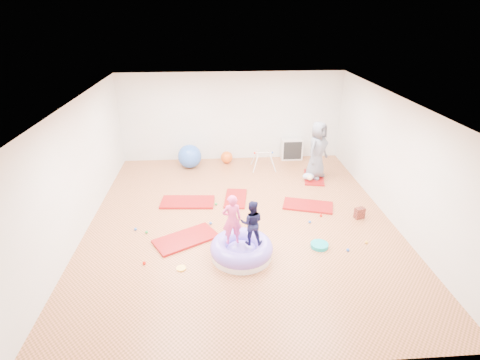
{
  "coord_description": "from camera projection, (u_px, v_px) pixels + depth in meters",
  "views": [
    {
      "loc": [
        -0.57,
        -7.59,
        4.55
      ],
      "look_at": [
        0.0,
        0.3,
        0.9
      ],
      "focal_mm": 28.0,
      "sensor_mm": 36.0,
      "label": 1
    }
  ],
  "objects": [
    {
      "name": "exercise_ball_orange",
      "position": [
        227.0,
        157.0,
        11.98
      ],
      "size": [
        0.38,
        0.38,
        0.38
      ],
      "primitive_type": "sphere",
      "color": "orange",
      "rests_on": "ground"
    },
    {
      "name": "cube_shelf",
      "position": [
        292.0,
        149.0,
        12.23
      ],
      "size": [
        0.69,
        0.34,
        0.69
      ],
      "color": "silver",
      "rests_on": "ground"
    },
    {
      "name": "yellow_toy",
      "position": [
        181.0,
        268.0,
        7.16
      ],
      "size": [
        0.19,
        0.19,
        0.03
      ],
      "primitive_type": "cylinder",
      "color": "yellow",
      "rests_on": "ground"
    },
    {
      "name": "exercise_ball_blue",
      "position": [
        190.0,
        156.0,
        11.58
      ],
      "size": [
        0.73,
        0.73,
        0.73
      ],
      "primitive_type": "sphere",
      "color": "blue",
      "rests_on": "ground"
    },
    {
      "name": "room",
      "position": [
        241.0,
        165.0,
        8.23
      ],
      "size": [
        7.01,
        8.01,
        2.81
      ],
      "color": "#CA734F",
      "rests_on": "ground"
    },
    {
      "name": "gym_mat_front_left",
      "position": [
        186.0,
        239.0,
        8.04
      ],
      "size": [
        1.48,
        1.24,
        0.06
      ],
      "primitive_type": "cube",
      "rotation": [
        0.0,
        0.0,
        0.52
      ],
      "color": "#A21D05",
      "rests_on": "ground"
    },
    {
      "name": "inflatable_cushion",
      "position": [
        241.0,
        250.0,
        7.47
      ],
      "size": [
        1.26,
        1.26,
        0.4
      ],
      "rotation": [
        0.0,
        0.0,
        -0.35
      ],
      "color": "white",
      "rests_on": "ground"
    },
    {
      "name": "gym_mat_right",
      "position": [
        308.0,
        206.0,
        9.4
      ],
      "size": [
        1.34,
        0.94,
        0.05
      ],
      "primitive_type": "cube",
      "rotation": [
        0.0,
        0.0,
        -0.3
      ],
      "color": "#A21D05",
      "rests_on": "ground"
    },
    {
      "name": "infant",
      "position": [
        309.0,
        177.0,
        10.72
      ],
      "size": [
        0.34,
        0.35,
        0.2
      ],
      "color": "#B1BDD8",
      "rests_on": "gym_mat_rear_right"
    },
    {
      "name": "backpack",
      "position": [
        360.0,
        213.0,
        8.84
      ],
      "size": [
        0.26,
        0.2,
        0.27
      ],
      "primitive_type": "cube",
      "rotation": [
        0.0,
        0.0,
        0.29
      ],
      "color": "#A13423",
      "rests_on": "ground"
    },
    {
      "name": "gym_mat_mid_left",
      "position": [
        188.0,
        202.0,
        9.57
      ],
      "size": [
        1.39,
        0.76,
        0.06
      ],
      "primitive_type": "cube",
      "rotation": [
        0.0,
        0.0,
        -0.07
      ],
      "color": "#A21D05",
      "rests_on": "ground"
    },
    {
      "name": "infant_play_gym",
      "position": [
        263.0,
        158.0,
        11.44
      ],
      "size": [
        0.73,
        0.69,
        0.56
      ],
      "rotation": [
        0.0,
        0.0,
        -0.01
      ],
      "color": "silver",
      "rests_on": "ground"
    },
    {
      "name": "child_navy",
      "position": [
        252.0,
        221.0,
        7.19
      ],
      "size": [
        0.49,
        0.41,
        0.93
      ],
      "primitive_type": "imported",
      "rotation": [
        0.0,
        0.0,
        3.02
      ],
      "color": "#13143A",
      "rests_on": "inflatable_cushion"
    },
    {
      "name": "gym_mat_center_back",
      "position": [
        236.0,
        198.0,
        9.76
      ],
      "size": [
        0.67,
        1.12,
        0.04
      ],
      "primitive_type": "cube",
      "rotation": [
        0.0,
        0.0,
        1.44
      ],
      "color": "#A21D05",
      "rests_on": "ground"
    },
    {
      "name": "ball_pit_balls",
      "position": [
        242.0,
        231.0,
        8.32
      ],
      "size": [
        5.05,
        2.37,
        0.07
      ],
      "color": "red",
      "rests_on": "ground"
    },
    {
      "name": "child_pink",
      "position": [
        232.0,
        217.0,
        7.18
      ],
      "size": [
        0.42,
        0.31,
        1.05
      ],
      "primitive_type": "imported",
      "rotation": [
        0.0,
        0.0,
        3.3
      ],
      "color": "#FA4794",
      "rests_on": "inflatable_cushion"
    },
    {
      "name": "balance_disc",
      "position": [
        319.0,
        245.0,
        7.8
      ],
      "size": [
        0.37,
        0.37,
        0.08
      ],
      "primitive_type": "cylinder",
      "color": "#0EA3AE",
      "rests_on": "ground"
    },
    {
      "name": "adult_caregiver",
      "position": [
        317.0,
        150.0,
        10.61
      ],
      "size": [
        0.95,
        0.94,
        1.66
      ],
      "primitive_type": "imported",
      "rotation": [
        0.0,
        0.0,
        0.78
      ],
      "color": "slate",
      "rests_on": "gym_mat_rear_right"
    },
    {
      "name": "gym_mat_rear_right",
      "position": [
        314.0,
        177.0,
        10.97
      ],
      "size": [
        0.76,
        1.19,
        0.05
      ],
      "primitive_type": "cube",
      "rotation": [
        0.0,
        0.0,
        1.36
      ],
      "color": "#A21D05",
      "rests_on": "ground"
    }
  ]
}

